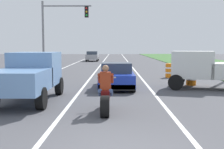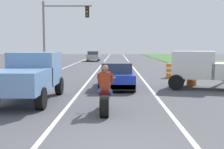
{
  "view_description": "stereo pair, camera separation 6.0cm",
  "coord_description": "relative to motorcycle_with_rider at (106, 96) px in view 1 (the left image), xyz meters",
  "views": [
    {
      "loc": [
        -0.05,
        -5.95,
        2.23
      ],
      "look_at": [
        -0.18,
        7.0,
        1.0
      ],
      "focal_mm": 47.45,
      "sensor_mm": 36.0,
      "label": 1
    },
    {
      "loc": [
        0.01,
        -5.95,
        2.23
      ],
      "look_at": [
        -0.18,
        7.0,
        1.0
      ],
      "focal_mm": 47.45,
      "sensor_mm": 36.0,
      "label": 2
    }
  ],
  "objects": [
    {
      "name": "motorcycle_with_rider",
      "position": [
        0.0,
        0.0,
        0.0
      ],
      "size": [
        0.7,
        2.21,
        1.62
      ],
      "color": "black",
      "rests_on": "ground"
    },
    {
      "name": "pickup_truck_left_lane_light_blue",
      "position": [
        -3.16,
        2.13,
        0.51
      ],
      "size": [
        2.02,
        4.8,
        1.98
      ],
      "color": "#6B93C6",
      "rests_on": "ground"
    },
    {
      "name": "pickup_truck_right_shoulder_white",
      "position": [
        5.34,
        5.69,
        0.51
      ],
      "size": [
        5.14,
        3.14,
        1.98
      ],
      "color": "silver",
      "rests_on": "ground"
    },
    {
      "name": "construction_barrel_nearest",
      "position": [
        4.71,
        7.22,
        -0.09
      ],
      "size": [
        0.58,
        0.58,
        1.0
      ],
      "color": "orange",
      "rests_on": "ground"
    },
    {
      "name": "sports_car_blue",
      "position": [
        0.4,
        6.1,
        0.04
      ],
      "size": [
        1.84,
        4.3,
        1.37
      ],
      "color": "#1E38B2",
      "rests_on": "ground"
    },
    {
      "name": "distant_car_far_ahead",
      "position": [
        -3.13,
        35.04,
        0.18
      ],
      "size": [
        1.8,
        4.0,
        1.5
      ],
      "color": "#99999E",
      "rests_on": "ground"
    },
    {
      "name": "lane_stripe_centre_dashed",
      "position": [
        -1.43,
        16.18,
        -0.59
      ],
      "size": [
        0.14,
        120.0,
        0.01
      ],
      "primitive_type": "cube",
      "color": "white",
      "rests_on": "ground"
    },
    {
      "name": "lane_stripe_left_solid",
      "position": [
        -5.03,
        16.18,
        -0.59
      ],
      "size": [
        0.14,
        120.0,
        0.01
      ],
      "primitive_type": "cube",
      "color": "white",
      "rests_on": "ground"
    },
    {
      "name": "traffic_light_mast_near",
      "position": [
        -4.5,
        15.28,
        3.37
      ],
      "size": [
        4.17,
        0.34,
        6.0
      ],
      "color": "gray",
      "rests_on": "ground"
    },
    {
      "name": "lane_stripe_right_solid",
      "position": [
        2.17,
        16.18,
        -0.59
      ],
      "size": [
        0.14,
        120.0,
        0.01
      ],
      "primitive_type": "cube",
      "color": "white",
      "rests_on": "ground"
    },
    {
      "name": "construction_barrel_mid",
      "position": [
        4.23,
        11.48,
        -0.09
      ],
      "size": [
        0.58,
        0.58,
        1.0
      ],
      "color": "orange",
      "rests_on": "ground"
    }
  ]
}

